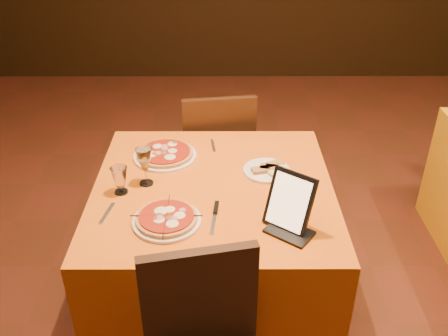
{
  "coord_description": "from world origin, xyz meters",
  "views": [
    {
      "loc": [
        -0.49,
        -1.76,
        2.01
      ],
      "look_at": [
        -0.49,
        0.13,
        0.86
      ],
      "focal_mm": 40.0,
      "sensor_mm": 36.0,
      "label": 1
    }
  ],
  "objects_px": {
    "chair_main_far": "(216,153)",
    "wine_glass": "(145,166)",
    "tablet": "(290,201)",
    "pizza_near": "(167,219)",
    "pizza_far": "(165,155)",
    "water_glass": "(120,180)",
    "main_table": "(214,249)"
  },
  "relations": [
    {
      "from": "pizza_far",
      "to": "tablet",
      "type": "bearing_deg",
      "value": -45.04
    },
    {
      "from": "wine_glass",
      "to": "tablet",
      "type": "height_order",
      "value": "tablet"
    },
    {
      "from": "pizza_near",
      "to": "pizza_far",
      "type": "bearing_deg",
      "value": 96.36
    },
    {
      "from": "tablet",
      "to": "chair_main_far",
      "type": "bearing_deg",
      "value": 142.4
    },
    {
      "from": "main_table",
      "to": "pizza_near",
      "type": "bearing_deg",
      "value": -124.68
    },
    {
      "from": "pizza_far",
      "to": "tablet",
      "type": "relative_size",
      "value": 1.3
    },
    {
      "from": "wine_glass",
      "to": "tablet",
      "type": "distance_m",
      "value": 0.7
    },
    {
      "from": "chair_main_far",
      "to": "tablet",
      "type": "bearing_deg",
      "value": 97.62
    },
    {
      "from": "pizza_near",
      "to": "pizza_far",
      "type": "distance_m",
      "value": 0.54
    },
    {
      "from": "chair_main_far",
      "to": "water_glass",
      "type": "relative_size",
      "value": 7.0
    },
    {
      "from": "pizza_near",
      "to": "chair_main_far",
      "type": "bearing_deg",
      "value": 80.31
    },
    {
      "from": "wine_glass",
      "to": "tablet",
      "type": "relative_size",
      "value": 0.78
    },
    {
      "from": "chair_main_far",
      "to": "wine_glass",
      "type": "height_order",
      "value": "wine_glass"
    },
    {
      "from": "chair_main_far",
      "to": "pizza_near",
      "type": "distance_m",
      "value": 1.15
    },
    {
      "from": "pizza_near",
      "to": "tablet",
      "type": "xyz_separation_m",
      "value": [
        0.5,
        -0.02,
        0.1
      ]
    },
    {
      "from": "main_table",
      "to": "tablet",
      "type": "height_order",
      "value": "tablet"
    },
    {
      "from": "pizza_far",
      "to": "water_glass",
      "type": "bearing_deg",
      "value": -117.72
    },
    {
      "from": "water_glass",
      "to": "tablet",
      "type": "xyz_separation_m",
      "value": [
        0.72,
        -0.24,
        0.06
      ]
    },
    {
      "from": "chair_main_far",
      "to": "pizza_near",
      "type": "bearing_deg",
      "value": 72.37
    },
    {
      "from": "water_glass",
      "to": "main_table",
      "type": "bearing_deg",
      "value": 6.88
    },
    {
      "from": "pizza_near",
      "to": "main_table",
      "type": "bearing_deg",
      "value": 55.32
    },
    {
      "from": "pizza_far",
      "to": "wine_glass",
      "type": "height_order",
      "value": "wine_glass"
    },
    {
      "from": "chair_main_far",
      "to": "wine_glass",
      "type": "relative_size",
      "value": 4.79
    },
    {
      "from": "pizza_far",
      "to": "water_glass",
      "type": "height_order",
      "value": "water_glass"
    },
    {
      "from": "water_glass",
      "to": "pizza_far",
      "type": "bearing_deg",
      "value": 62.28
    },
    {
      "from": "water_glass",
      "to": "tablet",
      "type": "distance_m",
      "value": 0.77
    },
    {
      "from": "chair_main_far",
      "to": "pizza_far",
      "type": "distance_m",
      "value": 0.68
    },
    {
      "from": "main_table",
      "to": "chair_main_far",
      "type": "height_order",
      "value": "chair_main_far"
    },
    {
      "from": "tablet",
      "to": "pizza_near",
      "type": "bearing_deg",
      "value": -145.65
    },
    {
      "from": "wine_glass",
      "to": "water_glass",
      "type": "height_order",
      "value": "wine_glass"
    },
    {
      "from": "pizza_far",
      "to": "wine_glass",
      "type": "xyz_separation_m",
      "value": [
        -0.06,
        -0.24,
        0.08
      ]
    },
    {
      "from": "chair_main_far",
      "to": "water_glass",
      "type": "height_order",
      "value": "chair_main_far"
    }
  ]
}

